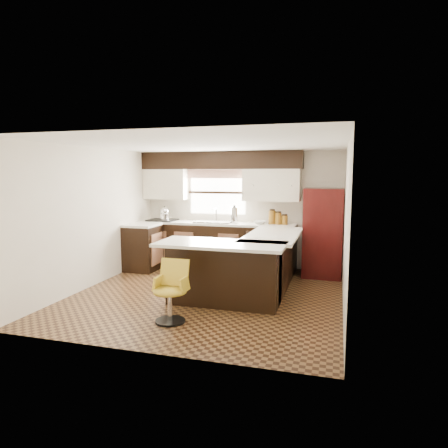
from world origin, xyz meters
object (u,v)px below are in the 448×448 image
(peninsula_return, at_px, (224,274))
(bar_chair, at_px, (170,292))
(peninsula_long, at_px, (270,263))
(refrigerator, at_px, (323,233))

(peninsula_return, distance_m, bar_chair, 1.04)
(peninsula_return, xyz_separation_m, bar_chair, (-0.47, -0.93, -0.04))
(peninsula_long, bearing_deg, refrigerator, 53.80)
(peninsula_return, height_order, bar_chair, peninsula_return)
(peninsula_long, relative_size, bar_chair, 2.39)
(peninsula_long, height_order, peninsula_return, same)
(peninsula_long, xyz_separation_m, bar_chair, (-1.00, -1.91, -0.04))
(peninsula_long, height_order, refrigerator, refrigerator)
(refrigerator, bearing_deg, bar_chair, -120.95)
(bar_chair, bearing_deg, peninsula_long, 62.84)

